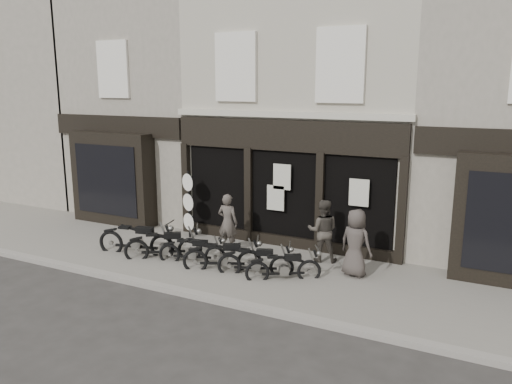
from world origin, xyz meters
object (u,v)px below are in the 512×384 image
at_px(man_centre, 323,231).
at_px(advert_sign_post, 189,208).
at_px(man_left, 228,222).
at_px(motorcycle_3, 223,259).
at_px(motorcycle_4, 256,264).
at_px(motorcycle_5, 284,270).
at_px(motorcycle_1, 164,248).
at_px(man_right, 356,243).
at_px(motorcycle_2, 193,253).
at_px(motorcycle_0, 137,243).

bearing_deg(man_centre, advert_sign_post, -19.68).
bearing_deg(man_left, motorcycle_3, 113.66).
distance_m(motorcycle_4, advert_sign_post, 3.86).
distance_m(motorcycle_5, man_left, 2.76).
xyz_separation_m(motorcycle_1, man_right, (5.13, 1.10, 0.58)).
relative_size(motorcycle_2, man_left, 1.08).
bearing_deg(man_left, motorcycle_4, 139.14).
bearing_deg(man_left, motorcycle_0, 31.10).
distance_m(motorcycle_1, motorcycle_2, 0.91).
bearing_deg(motorcycle_4, motorcycle_2, 158.61).
xyz_separation_m(motorcycle_3, man_left, (-0.67, 1.41, 0.57)).
bearing_deg(motorcycle_2, man_right, -4.34).
relative_size(motorcycle_1, man_right, 1.11).
bearing_deg(motorcycle_1, motorcycle_5, -31.44).
relative_size(motorcycle_2, motorcycle_4, 0.98).
height_order(motorcycle_1, advert_sign_post, advert_sign_post).
xyz_separation_m(motorcycle_1, man_centre, (4.03, 1.77, 0.57)).
relative_size(motorcycle_4, man_right, 1.08).
xyz_separation_m(motorcycle_4, man_centre, (1.19, 1.69, 0.61)).
distance_m(motorcycle_2, man_left, 1.46).
distance_m(motorcycle_1, advert_sign_post, 2.10).
bearing_deg(advert_sign_post, man_centre, 18.57).
bearing_deg(motorcycle_0, man_left, 20.30).
distance_m(man_left, advert_sign_post, 1.83).
relative_size(motorcycle_0, man_right, 1.34).
distance_m(motorcycle_2, motorcycle_5, 2.73).
relative_size(motorcycle_5, advert_sign_post, 0.76).
bearing_deg(motorcycle_3, man_left, 91.38).
bearing_deg(motorcycle_2, man_left, 56.22).
distance_m(motorcycle_1, motorcycle_3, 1.94).
bearing_deg(advert_sign_post, motorcycle_4, -8.54).
height_order(motorcycle_2, motorcycle_5, motorcycle_5).
bearing_deg(motorcycle_5, advert_sign_post, 124.34).
bearing_deg(motorcycle_0, man_right, -1.82).
bearing_deg(man_left, motorcycle_5, 149.54).
distance_m(motorcycle_0, motorcycle_3, 2.86).
height_order(motorcycle_1, motorcycle_3, motorcycle_1).
height_order(motorcycle_2, motorcycle_3, motorcycle_3).
bearing_deg(motorcycle_5, man_left, 119.99).
bearing_deg(motorcycle_2, motorcycle_5, -18.12).
bearing_deg(motorcycle_4, motorcycle_3, 166.86).
xyz_separation_m(motorcycle_3, motorcycle_4, (0.91, 0.13, -0.02)).
relative_size(motorcycle_1, motorcycle_2, 1.05).
height_order(motorcycle_0, motorcycle_2, motorcycle_0).
bearing_deg(man_centre, motorcycle_1, 6.05).
bearing_deg(advert_sign_post, motorcycle_2, -32.74).
height_order(motorcycle_5, man_left, man_left).
height_order(motorcycle_4, man_centre, man_centre).
bearing_deg(motorcycle_4, man_right, 2.70).
distance_m(motorcycle_5, man_centre, 1.85).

